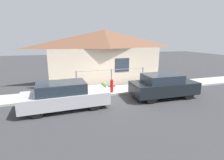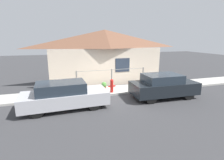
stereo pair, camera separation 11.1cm
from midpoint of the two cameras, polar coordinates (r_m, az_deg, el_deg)
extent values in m
plane|color=#38383A|center=(10.83, 2.75, -4.85)|extent=(60.00, 60.00, 0.00)
cube|color=#B2AFA8|center=(11.61, 1.28, -3.28)|extent=(24.00, 1.76, 0.12)
cube|color=beige|center=(12.68, -0.79, 4.15)|extent=(8.25, 0.12, 2.70)
cube|color=#2D3847|center=(12.92, 3.70, 4.90)|extent=(1.10, 0.04, 1.00)
pyramid|color=brown|center=(13.51, -2.10, 13.31)|extent=(8.65, 2.20, 1.34)
cylinder|color=gray|center=(11.64, -11.15, -0.05)|extent=(0.10, 0.10, 1.23)
cylinder|color=gray|center=(12.11, 0.20, 0.73)|extent=(0.10, 0.10, 1.23)
cylinder|color=gray|center=(13.01, 10.34, 1.41)|extent=(0.10, 0.10, 1.23)
cylinder|color=gray|center=(12.00, 0.20, 3.37)|extent=(4.80, 0.03, 0.03)
cube|color=#B7B7BC|center=(8.93, -14.68, -5.72)|extent=(4.21, 1.77, 0.62)
cube|color=#232D38|center=(8.76, -15.98, -2.34)|extent=(2.33, 1.50, 0.51)
cylinder|color=black|center=(9.82, -7.43, -5.08)|extent=(0.60, 0.22, 0.59)
cylinder|color=black|center=(8.55, -5.49, -7.87)|extent=(0.60, 0.22, 0.59)
cylinder|color=black|center=(9.67, -22.62, -6.33)|extent=(0.60, 0.22, 0.59)
cylinder|color=black|center=(8.38, -23.08, -9.40)|extent=(0.60, 0.22, 0.59)
cube|color=black|center=(10.65, 16.81, -2.41)|extent=(3.83, 1.81, 0.68)
cube|color=#232D38|center=(10.44, 16.31, 0.54)|extent=(2.13, 1.56, 0.46)
cylinder|color=black|center=(11.94, 19.65, -2.22)|extent=(0.67, 0.22, 0.67)
cylinder|color=black|center=(10.84, 24.05, -4.18)|extent=(0.67, 0.22, 0.67)
cylinder|color=black|center=(10.79, 9.36, -3.24)|extent=(0.67, 0.22, 0.67)
cylinder|color=black|center=(9.55, 13.03, -5.63)|extent=(0.67, 0.22, 0.67)
cylinder|color=red|center=(10.85, 0.22, -2.23)|extent=(0.20, 0.20, 0.70)
sphere|color=red|center=(10.75, 0.22, -0.22)|extent=(0.21, 0.21, 0.21)
cylinder|color=red|center=(10.80, -0.50, -2.11)|extent=(0.18, 0.09, 0.09)
cylinder|color=red|center=(10.89, 0.93, -1.99)|extent=(0.18, 0.09, 0.09)
cylinder|color=brown|center=(11.68, -2.37, -2.50)|extent=(0.30, 0.30, 0.15)
sphere|color=#4C8E3D|center=(11.62, -2.38, -1.52)|extent=(0.35, 0.35, 0.35)
camera|label=1|loc=(0.06, -89.70, 0.07)|focal=28.00mm
camera|label=2|loc=(0.06, 90.30, -0.07)|focal=28.00mm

